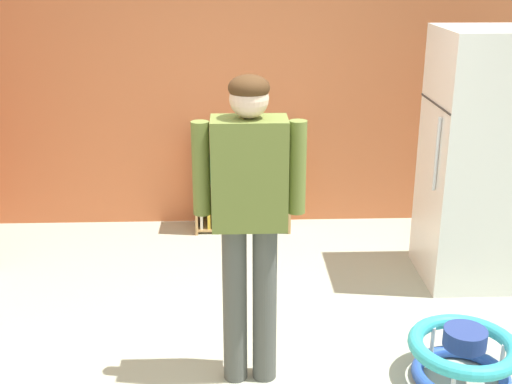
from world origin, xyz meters
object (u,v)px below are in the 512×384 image
at_px(refrigerator, 481,159).
at_px(bookshelf, 236,185).
at_px(baby_walker, 463,356).
at_px(standing_person, 249,207).

xyz_separation_m(refrigerator, bookshelf, (-1.69, 0.99, -0.51)).
xyz_separation_m(bookshelf, baby_walker, (1.22, -2.27, -0.22)).
bearing_deg(standing_person, baby_walker, -3.91).
height_order(standing_person, baby_walker, standing_person).
distance_m(bookshelf, baby_walker, 2.58).
bearing_deg(bookshelf, standing_person, -88.60).
height_order(refrigerator, bookshelf, refrigerator).
bearing_deg(standing_person, bookshelf, 91.40).
height_order(refrigerator, standing_person, refrigerator).
bearing_deg(refrigerator, baby_walker, -110.23).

